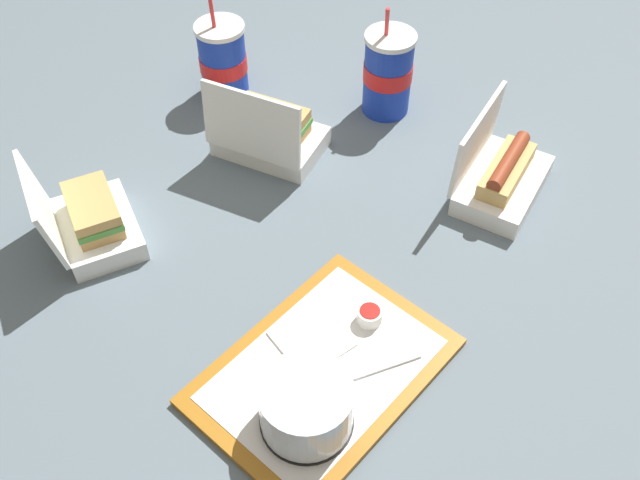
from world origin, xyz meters
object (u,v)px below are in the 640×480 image
clamshell_hotdog_back (500,175)px  soda_cup_corner (388,73)px  food_tray (323,371)px  clamshell_sandwich_right (91,221)px  ketchup_cup (370,315)px  cake_container (306,407)px  clamshell_sandwich_left (268,134)px  soda_cup_left (223,60)px  plastic_fork (387,365)px

clamshell_hotdog_back → soda_cup_corner: size_ratio=0.87×
food_tray → clamshell_sandwich_right: clamshell_sandwich_right is taller
food_tray → soda_cup_corner: (-0.61, -0.22, 0.08)m
ketchup_cup → clamshell_sandwich_right: clamshell_sandwich_right is taller
food_tray → cake_container: cake_container is taller
soda_cup_corner → ketchup_cup: bearing=25.2°
clamshell_sandwich_right → clamshell_sandwich_left: bearing=159.5°
clamshell_sandwich_right → soda_cup_corner: 0.64m
clamshell_hotdog_back → soda_cup_corner: bearing=-110.7°
clamshell_hotdog_back → clamshell_sandwich_left: (0.12, -0.42, 0.00)m
soda_cup_left → clamshell_hotdog_back: bearing=91.4°
soda_cup_corner → cake_container: bearing=19.3°
food_tray → clamshell_sandwich_right: bearing=-93.2°
clamshell_sandwich_left → soda_cup_left: (-0.11, -0.19, 0.04)m
food_tray → ketchup_cup: 0.12m
food_tray → clamshell_hotdog_back: clamshell_hotdog_back is taller
clamshell_hotdog_back → clamshell_sandwich_right: (0.47, -0.55, 0.00)m
ketchup_cup → clamshell_hotdog_back: clamshell_hotdog_back is taller
food_tray → plastic_fork: 0.09m
clamshell_sandwich_right → soda_cup_corner: size_ratio=0.98×
ketchup_cup → soda_cup_corner: size_ratio=0.17×
plastic_fork → soda_cup_left: 0.75m
clamshell_sandwich_right → ketchup_cup: bearing=99.8°
cake_container → plastic_fork: 0.15m
plastic_fork → clamshell_sandwich_right: size_ratio=0.48×
cake_container → clamshell_hotdog_back: size_ratio=0.65×
food_tray → plastic_fork: bearing=124.2°
cake_container → clamshell_sandwich_right: clamshell_sandwich_right is taller
food_tray → clamshell_sandwich_left: clamshell_sandwich_left is taller
clamshell_sandwich_left → plastic_fork: bearing=53.1°
ketchup_cup → clamshell_sandwich_right: 0.50m
cake_container → soda_cup_left: 0.80m
plastic_fork → soda_cup_corner: (-0.56, -0.30, 0.07)m
ketchup_cup → cake_container: bearing=2.4°
ketchup_cup → plastic_fork: bearing=46.2°
clamshell_hotdog_back → clamshell_sandwich_left: 0.44m
clamshell_sandwich_right → soda_cup_left: size_ratio=1.04×
plastic_fork → clamshell_sandwich_left: 0.53m
clamshell_sandwich_left → soda_cup_corner: 0.27m
food_tray → cake_container: size_ratio=3.11×
ketchup_cup → plastic_fork: size_ratio=0.36×
cake_container → ketchup_cup: 0.20m
food_tray → clamshell_hotdog_back: bearing=171.5°
clamshell_sandwich_left → cake_container: bearing=39.1°
clamshell_sandwich_right → soda_cup_left: 0.46m
clamshell_hotdog_back → plastic_fork: bearing=0.5°
clamshell_hotdog_back → soda_cup_corner: soda_cup_corner is taller
ketchup_cup → clamshell_hotdog_back: bearing=171.4°
cake_container → clamshell_sandwich_left: bearing=-140.9°
clamshell_sandwich_right → plastic_fork: bearing=92.7°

